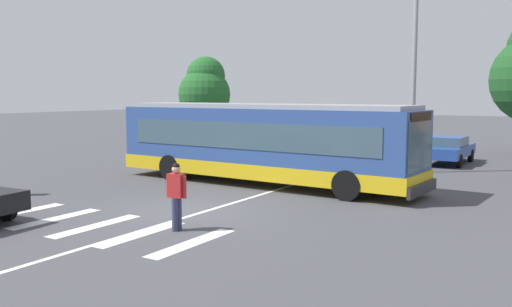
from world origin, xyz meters
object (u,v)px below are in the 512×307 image
Objects in this scene: parked_car_silver at (302,141)px; background_tree_left at (205,89)px; parked_car_champagne at (392,146)px; twin_arm_street_lamp at (415,38)px; parked_car_blue at (448,148)px; city_transit_bus at (262,143)px; pedestrian_crossing_street at (176,193)px; parked_car_charcoal at (344,144)px.

parked_car_silver is 7.56m from background_tree_left.
twin_arm_street_lamp is at bearing -60.74° from parked_car_champagne.
parked_car_blue is at bearing 81.12° from twin_arm_street_lamp.
parked_car_blue is 0.47× the size of twin_arm_street_lamp.
city_transit_bus reaches higher than pedestrian_crossing_street.
parked_car_charcoal is 0.48× the size of twin_arm_street_lamp.
twin_arm_street_lamp is (7.41, -4.15, 5.04)m from parked_car_silver.
pedestrian_crossing_street is at bearing -75.72° from city_transit_bus.
background_tree_left is (-9.58, 0.37, 2.98)m from parked_car_charcoal.
parked_car_blue is 15.29m from background_tree_left.
parked_car_charcoal is 7.93m from twin_arm_street_lamp.
background_tree_left is (-14.36, 4.22, -2.06)m from twin_arm_street_lamp.
background_tree_left is at bearing 177.79° from parked_car_charcoal.
background_tree_left is at bearing 179.43° from parked_car_blue.
twin_arm_street_lamp is at bearing -29.24° from parked_car_silver.
city_transit_bus is 7.28× the size of pedestrian_crossing_street.
parked_car_blue is (8.05, -0.08, 0.00)m from parked_car_silver.
parked_car_charcoal is at bearing 175.94° from parked_car_champagne.
pedestrian_crossing_street is at bearing -55.26° from background_tree_left.
parked_car_silver is at bearing -0.57° from background_tree_left.
city_transit_bus is 7.59m from pedestrian_crossing_street.
twin_arm_street_lamp is (4.77, -3.85, 5.04)m from parked_car_charcoal.
parked_car_champagne is (1.94, 9.74, -0.82)m from city_transit_bus.
parked_car_silver is 9.88m from twin_arm_street_lamp.
background_tree_left is at bearing 124.74° from pedestrian_crossing_street.
city_transit_bus is at bearing -101.26° from parked_car_champagne.
parked_car_champagne is at bearing -171.20° from parked_car_blue.
parked_car_silver is (-5.29, 17.57, -0.20)m from pedestrian_crossing_street.
parked_car_blue is at bearing 2.36° from parked_car_charcoal.
city_transit_bus is at bearing 104.28° from pedestrian_crossing_street.
parked_car_blue is 6.51m from twin_arm_street_lamp.
parked_car_champagne is (0.07, 17.08, -0.20)m from pedestrian_crossing_street.
pedestrian_crossing_street reaches higher than parked_car_charcoal.
parked_car_silver is 0.80× the size of background_tree_left.
parked_car_silver and parked_car_champagne have the same top height.
parked_car_charcoal is at bearing -6.50° from parked_car_silver.
parked_car_silver is (-3.42, 10.24, -0.82)m from city_transit_bus.
parked_car_silver is 8.05m from parked_car_blue.
background_tree_left reaches higher than parked_car_blue.
twin_arm_street_lamp reaches higher than pedestrian_crossing_street.
pedestrian_crossing_street is at bearing -98.99° from twin_arm_street_lamp.
parked_car_silver and parked_car_charcoal have the same top height.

